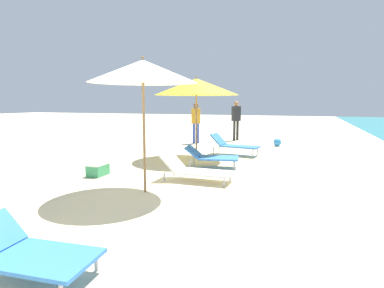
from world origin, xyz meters
The scene contains 10 objects.
lounger_nearest_shoreside centered at (0.11, 1.03, 0.26)m, with size 1.32×0.74×0.55m.
umbrella_second centered at (-0.24, 4.06, 2.26)m, with size 2.00×2.00×2.53m.
lounger_second_shoreside centered at (0.37, 5.20, 0.26)m, with size 1.56×0.64×0.59m.
umbrella_farthest centered at (-0.51, 7.84, 2.15)m, with size 2.52×2.52×2.46m.
lounger_farthest_shoreside centered at (0.43, 8.83, 0.34)m, with size 1.61×0.79×0.68m.
lounger_farthest_inland centered at (0.32, 6.63, 0.31)m, with size 1.46×0.92×0.57m.
person_walking_near centered at (-1.69, 11.22, 1.02)m, with size 0.41×0.31×1.67m.
person_walking_far centered at (-0.35, 12.82, 1.07)m, with size 0.41×0.41×1.75m.
cooler_box centered at (-1.93, 4.90, 0.15)m, with size 0.36×0.52×0.30m.
beach_ball centered at (1.58, 11.46, 0.15)m, with size 0.30×0.30×0.30m, color #338CD8.
Camera 1 is at (2.59, -1.17, 1.70)m, focal length 29.64 mm.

